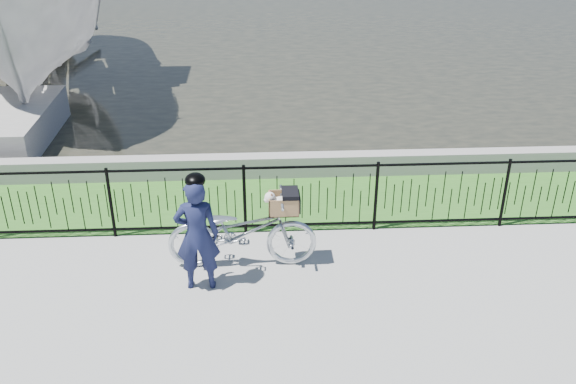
{
  "coord_description": "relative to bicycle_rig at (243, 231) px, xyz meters",
  "views": [
    {
      "loc": [
        -0.8,
        -6.96,
        5.13
      ],
      "look_at": [
        -0.38,
        1.0,
        1.0
      ],
      "focal_mm": 40.0,
      "sensor_mm": 36.0,
      "label": 1
    }
  ],
  "objects": [
    {
      "name": "cyclist",
      "position": [
        -0.58,
        -0.49,
        0.27
      ],
      "size": [
        0.59,
        0.4,
        1.67
      ],
      "color": "#151A3B",
      "rests_on": "ground"
    },
    {
      "name": "bicycle_rig",
      "position": [
        0.0,
        0.0,
        0.0
      ],
      "size": [
        2.08,
        0.72,
        1.18
      ],
      "color": "silver",
      "rests_on": "ground"
    },
    {
      "name": "grass_strip",
      "position": [
        1.02,
        1.88,
        -0.55
      ],
      "size": [
        60.0,
        2.0,
        0.01
      ],
      "primitive_type": "cube",
      "color": "#306720",
      "rests_on": "ground"
    },
    {
      "name": "ground",
      "position": [
        1.02,
        -0.72,
        -0.55
      ],
      "size": [
        120.0,
        120.0,
        0.0
      ],
      "primitive_type": "plane",
      "color": "gray",
      "rests_on": "ground"
    },
    {
      "name": "fence",
      "position": [
        1.02,
        0.88,
        0.02
      ],
      "size": [
        14.0,
        0.06,
        1.15
      ],
      "primitive_type": null,
      "color": "black",
      "rests_on": "ground"
    },
    {
      "name": "boat_near",
      "position": [
        -5.2,
        8.56,
        1.48
      ],
      "size": [
        5.78,
        10.55,
        5.66
      ],
      "color": "#A6A6A6",
      "rests_on": "water"
    },
    {
      "name": "quay_wall",
      "position": [
        1.02,
        2.88,
        -0.35
      ],
      "size": [
        60.0,
        0.3,
        0.4
      ],
      "primitive_type": "cube",
      "color": "gray",
      "rests_on": "ground"
    }
  ]
}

